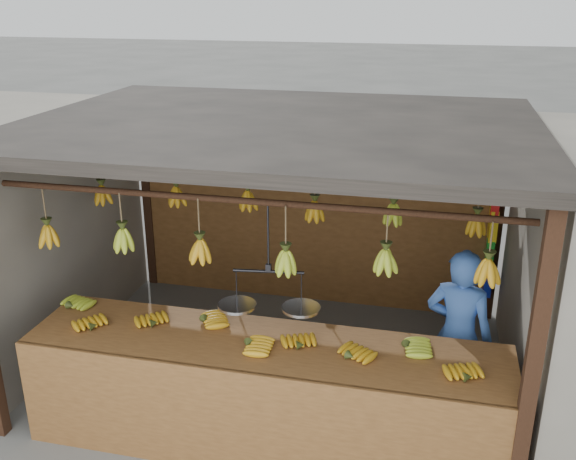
# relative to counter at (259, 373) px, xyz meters

# --- Properties ---
(ground) EXTENTS (80.00, 80.00, 0.00)m
(ground) POSITION_rel_counter_xyz_m (-0.14, 1.23, -0.72)
(ground) COLOR #5B5B57
(stall) EXTENTS (4.30, 3.30, 2.40)m
(stall) POSITION_rel_counter_xyz_m (-0.14, 1.56, 1.26)
(stall) COLOR black
(stall) RESTS_ON ground
(counter) EXTENTS (3.72, 0.85, 0.96)m
(counter) POSITION_rel_counter_xyz_m (0.00, 0.00, 0.00)
(counter) COLOR brown
(counter) RESTS_ON ground
(hanging_bananas) EXTENTS (3.57, 2.26, 0.40)m
(hanging_bananas) POSITION_rel_counter_xyz_m (-0.14, 1.24, 0.90)
(hanging_bananas) COLOR #B58013
(hanging_bananas) RESTS_ON ground
(balance_scale) EXTENTS (0.78, 0.35, 0.85)m
(balance_scale) POSITION_rel_counter_xyz_m (0.02, 0.23, 0.49)
(balance_scale) COLOR black
(balance_scale) RESTS_ON ground
(vendor) EXTENTS (0.63, 0.50, 1.52)m
(vendor) POSITION_rel_counter_xyz_m (1.46, 0.84, 0.05)
(vendor) COLOR #3359A5
(vendor) RESTS_ON ground
(bag_bundles) EXTENTS (0.08, 0.26, 1.23)m
(bag_bundles) POSITION_rel_counter_xyz_m (1.80, 2.58, 0.27)
(bag_bundles) COLOR red
(bag_bundles) RESTS_ON ground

